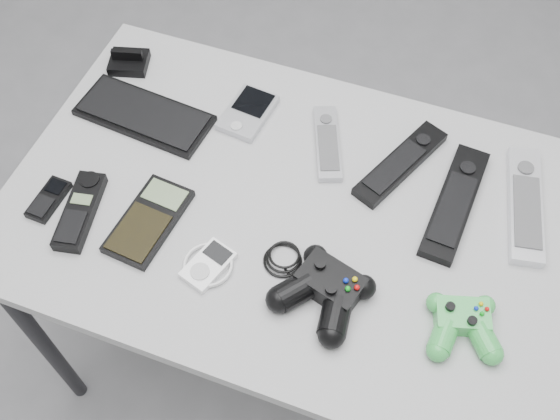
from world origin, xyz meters
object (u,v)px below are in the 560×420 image
(pda_keyboard, at_px, (144,115))
(pda, at_px, (248,112))
(remote_black_a, at_px, (401,163))
(controller_green, at_px, (463,323))
(mobile_phone, at_px, (48,199))
(controller_black, at_px, (325,289))
(remote_silver_a, at_px, (327,143))
(remote_black_b, at_px, (455,202))
(desk, at_px, (293,227))
(remote_silver_b, at_px, (525,204))
(cordless_handset, at_px, (80,211))
(mp3_player, at_px, (208,265))
(calculator, at_px, (149,221))

(pda_keyboard, distance_m, pda, 0.21)
(pda, distance_m, remote_black_a, 0.32)
(remote_black_a, height_order, controller_green, controller_green)
(remote_black_a, distance_m, controller_green, 0.34)
(mobile_phone, relative_size, controller_black, 0.37)
(remote_silver_a, distance_m, remote_black_b, 0.27)
(desk, bearing_deg, mobile_phone, -161.89)
(remote_silver_b, relative_size, cordless_handset, 1.54)
(remote_black_a, relative_size, mobile_phone, 2.43)
(remote_black_a, height_order, remote_black_b, remote_black_b)
(pda, bearing_deg, pda_keyboard, -152.27)
(desk, relative_size, pda, 8.35)
(pda, height_order, remote_silver_b, remote_silver_b)
(remote_black_a, bearing_deg, pda_keyboard, -150.21)
(mp3_player, bearing_deg, controller_black, 22.26)
(remote_black_a, relative_size, cordless_handset, 1.40)
(cordless_handset, relative_size, controller_green, 1.26)
(remote_silver_a, bearing_deg, remote_black_b, -33.23)
(desk, xyz_separation_m, mobile_phone, (-0.43, -0.14, 0.07))
(remote_black_a, relative_size, controller_green, 1.76)
(pda_keyboard, xyz_separation_m, remote_black_a, (0.51, 0.06, 0.00))
(remote_silver_a, height_order, remote_black_b, remote_black_b)
(desk, xyz_separation_m, mp3_player, (-0.10, -0.16, 0.07))
(remote_silver_b, bearing_deg, pda, 166.40)
(controller_green, bearing_deg, remote_silver_a, 121.74)
(remote_silver_a, xyz_separation_m, remote_silver_b, (0.38, -0.01, 0.00))
(calculator, height_order, controller_green, controller_green)
(pda_keyboard, height_order, remote_silver_a, remote_silver_a)
(mobile_phone, relative_size, cordless_handset, 0.58)
(desk, bearing_deg, remote_silver_a, 85.62)
(calculator, bearing_deg, remote_silver_a, 54.05)
(desk, relative_size, remote_silver_a, 5.91)
(remote_silver_a, relative_size, cordless_handset, 1.10)
(remote_black_b, relative_size, remote_silver_b, 1.03)
(remote_silver_b, height_order, calculator, remote_silver_b)
(desk, height_order, remote_black_a, remote_black_a)
(remote_black_b, bearing_deg, cordless_handset, -153.94)
(desk, distance_m, cordless_handset, 0.39)
(remote_silver_a, height_order, remote_black_a, remote_black_a)
(mobile_phone, xyz_separation_m, controller_black, (0.54, -0.01, 0.02))
(desk, relative_size, controller_black, 4.15)
(pda_keyboard, relative_size, pda, 2.15)
(desk, bearing_deg, controller_black, -53.61)
(desk, relative_size, calculator, 5.91)
(calculator, distance_m, mp3_player, 0.14)
(remote_black_a, distance_m, mp3_player, 0.41)
(remote_silver_a, bearing_deg, controller_green, -63.44)
(calculator, bearing_deg, cordless_handset, -162.78)
(mp3_player, bearing_deg, controller_green, 22.50)
(mobile_phone, distance_m, mp3_player, 0.33)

